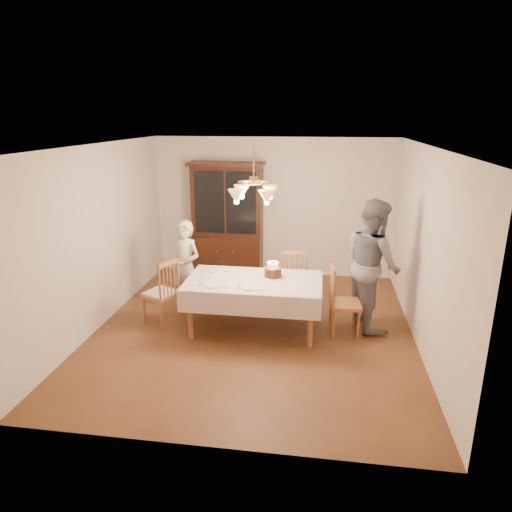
% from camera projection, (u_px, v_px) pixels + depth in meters
% --- Properties ---
extents(ground, '(5.00, 5.00, 0.00)m').
position_uv_depth(ground, '(254.00, 329.00, 6.63)').
color(ground, '#552E18').
rests_on(ground, ground).
extents(room_shell, '(5.00, 5.00, 5.00)m').
position_uv_depth(room_shell, '(254.00, 223.00, 6.16)').
color(room_shell, white).
rests_on(room_shell, ground).
extents(dining_table, '(1.90, 1.10, 0.76)m').
position_uv_depth(dining_table, '(254.00, 285.00, 6.43)').
color(dining_table, brown).
rests_on(dining_table, ground).
extents(china_hutch, '(1.38, 0.54, 2.16)m').
position_uv_depth(china_hutch, '(227.00, 223.00, 8.57)').
color(china_hutch, black).
rests_on(china_hutch, ground).
extents(chair_far_side, '(0.44, 0.42, 1.00)m').
position_uv_depth(chair_far_side, '(295.00, 281.00, 7.27)').
color(chair_far_side, brown).
rests_on(chair_far_side, ground).
extents(chair_left_end, '(0.56, 0.57, 1.00)m').
position_uv_depth(chair_left_end, '(161.00, 295.00, 6.69)').
color(chair_left_end, brown).
rests_on(chair_left_end, ground).
extents(chair_right_end, '(0.46, 0.47, 1.00)m').
position_uv_depth(chair_right_end, '(344.00, 304.00, 6.37)').
color(chair_right_end, brown).
rests_on(chair_right_end, ground).
extents(elderly_woman, '(0.62, 0.53, 1.45)m').
position_uv_depth(elderly_woman, '(186.00, 267.00, 7.08)').
color(elderly_woman, beige).
rests_on(elderly_woman, ground).
extents(adult_in_grey, '(0.99, 1.11, 1.88)m').
position_uv_depth(adult_in_grey, '(373.00, 264.00, 6.50)').
color(adult_in_grey, slate).
rests_on(adult_in_grey, ground).
extents(birthday_cake, '(0.30, 0.30, 0.23)m').
position_uv_depth(birthday_cake, '(273.00, 273.00, 6.49)').
color(birthday_cake, white).
rests_on(birthday_cake, dining_table).
extents(place_setting_near_left, '(0.41, 0.26, 0.02)m').
position_uv_depth(place_setting_near_left, '(214.00, 285.00, 6.21)').
color(place_setting_near_left, white).
rests_on(place_setting_near_left, dining_table).
extents(place_setting_near_right, '(0.40, 0.25, 0.02)m').
position_uv_depth(place_setting_near_right, '(252.00, 287.00, 6.11)').
color(place_setting_near_right, white).
rests_on(place_setting_near_right, dining_table).
extents(place_setting_far_left, '(0.42, 0.27, 0.02)m').
position_uv_depth(place_setting_far_left, '(216.00, 270.00, 6.80)').
color(place_setting_far_left, white).
rests_on(place_setting_far_left, dining_table).
extents(chandelier, '(0.62, 0.62, 0.73)m').
position_uv_depth(chandelier, '(254.00, 194.00, 6.04)').
color(chandelier, '#BF8C3F').
rests_on(chandelier, ground).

